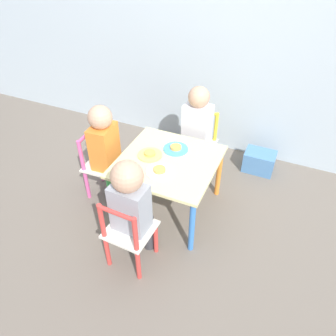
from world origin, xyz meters
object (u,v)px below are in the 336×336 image
Objects in this scene: child_back at (196,126)px; plate_front at (159,171)px; plate_back at (176,148)px; kids_table at (168,167)px; chair_red at (128,234)px; chair_pink at (102,165)px; child_front at (131,202)px; child_left at (106,145)px; chair_yellow at (198,144)px; storage_bin at (259,161)px; plate_left at (150,154)px.

plate_front is at bearing -89.12° from child_back.
plate_back is at bearing 90.00° from plate_front.
kids_table is 0.53m from chair_red.
plate_front is (-0.00, -0.13, 0.06)m from kids_table.
chair_red is 0.69m from chair_pink.
chair_pink is 0.69× the size of child_front.
chair_red and chair_pink have the same top height.
child_back is at bearing -51.80° from chair_pink.
child_left is (-0.43, 0.49, 0.19)m from chair_red.
chair_yellow is 1.02m from chair_red.
chair_red is 0.68× the size of child_back.
chair_pink is at bearing -176.62° from kids_table.
storage_bin is (0.47, 0.19, -0.16)m from chair_yellow.
child_back is at bearing -90.63° from child_front.
child_left is at bearing -176.62° from kids_table.
child_front is 3.02× the size of storage_bin.
chair_pink is at bearing -144.42° from storage_bin.
plate_back is at bearing -91.34° from chair_yellow.
child_front is 1.32m from storage_bin.
child_left is (-0.49, -0.54, 0.19)m from chair_yellow.
child_left reaches higher than chair_pink.
chair_red is at bearing -93.55° from plate_front.
kids_table is at bearing -90.00° from child_left.
plate_back is at bearing 90.00° from kids_table.
plate_back is 0.19m from plate_left.
plate_front is at bearing -104.53° from chair_pink.
storage_bin is (0.53, 1.15, -0.36)m from child_front.
child_left reaches higher than chair_red.
child_left is 4.35× the size of plate_back.
child_front is at bearing -76.31° from plate_left.
kids_table is at bearing -90.00° from child_back.
child_front is 1.00× the size of child_left.
child_left is at bearing 166.97° from plate_front.
child_back is at bearing 86.97° from plate_front.
chair_red is (-0.02, -0.51, -0.13)m from kids_table.
child_back reaches higher than chair_pink.
chair_red is 3.14× the size of plate_left.
child_back is 4.37× the size of plate_front.
chair_pink is 3.01× the size of plate_back.
plate_back is (-0.03, -0.32, -0.00)m from child_back.
plate_front is (0.51, -0.10, 0.19)m from chair_pink.
child_left is 0.32m from plate_left.
chair_red is 0.67m from child_left.
child_back is at bearing -90.59° from chair_red.
chair_pink reaches higher than kids_table.
plate_front and plate_left have the same top height.
chair_yellow is 0.99m from child_front.
child_back is (0.54, 0.48, 0.19)m from chair_pink.
child_front is at bearing -89.36° from child_back.
kids_table is 0.46m from child_front.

